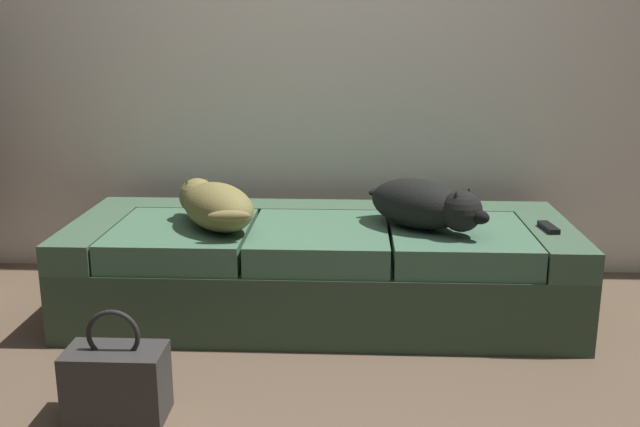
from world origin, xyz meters
The scene contains 5 objects.
couch centered at (0.00, 1.00, 0.21)m, with size 2.17×0.84×0.42m.
dog_tan centered at (-0.44, 0.88, 0.52)m, with size 0.45×0.52×0.20m.
dog_dark centered at (0.44, 0.91, 0.53)m, with size 0.53×0.49×0.21m.
tv_remote centered at (0.96, 0.91, 0.43)m, with size 0.04×0.15×0.02m, color black.
handbag centered at (-0.62, 0.07, 0.13)m, with size 0.32×0.18×0.38m.
Camera 1 is at (0.14, -2.02, 1.25)m, focal length 40.49 mm.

